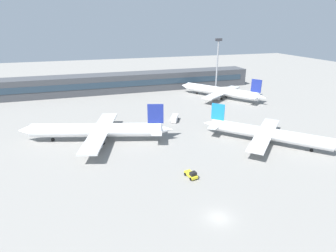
# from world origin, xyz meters

# --- Properties ---
(ground_plane) EXTENTS (400.00, 400.00, 0.00)m
(ground_plane) POSITION_xyz_m (0.00, 40.00, 0.00)
(ground_plane) COLOR gray
(terminal_building) EXTENTS (133.00, 12.13, 9.00)m
(terminal_building) POSITION_xyz_m (0.00, 103.11, 4.50)
(terminal_building) COLOR #3F4247
(terminal_building) RESTS_ON ground_plane
(airplane_near) EXTENTS (30.44, 30.96, 9.93)m
(airplane_near) POSITION_xyz_m (28.76, 24.97, 3.03)
(airplane_near) COLOR silver
(airplane_near) RESTS_ON ground_plane
(airplane_mid) EXTENTS (44.65, 31.76, 11.27)m
(airplane_mid) POSITION_xyz_m (-18.69, 41.99, 3.44)
(airplane_mid) COLOR white
(airplane_mid) RESTS_ON ground_plane
(airplane_far) EXTENTS (28.86, 36.65, 10.65)m
(airplane_far) POSITION_xyz_m (39.60, 75.89, 3.25)
(airplane_far) COLOR white
(airplane_far) RESTS_ON ground_plane
(baggage_tug_yellow) EXTENTS (2.33, 3.81, 1.75)m
(baggage_tug_yellow) POSITION_xyz_m (0.48, 14.24, 0.80)
(baggage_tug_yellow) COLOR yellow
(baggage_tug_yellow) RESTS_ON ground_plane
(service_van_white) EXTENTS (4.17, 5.54, 2.08)m
(service_van_white) POSITION_xyz_m (9.12, 51.66, 1.11)
(service_van_white) COLOR white
(service_van_white) RESTS_ON ground_plane
(floodlight_tower_west) EXTENTS (3.20, 0.80, 26.45)m
(floodlight_tower_west) POSITION_xyz_m (40.06, 81.15, 15.26)
(floodlight_tower_west) COLOR gray
(floodlight_tower_west) RESTS_ON ground_plane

